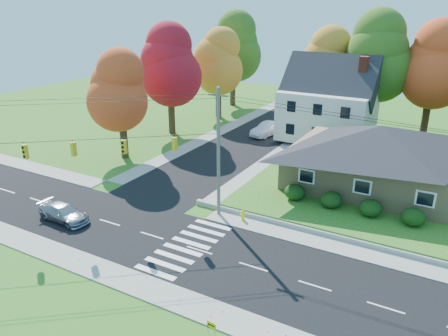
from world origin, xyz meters
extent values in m
plane|color=#3D7923|center=(0.00, 0.00, 0.00)|extent=(120.00, 120.00, 0.00)
cube|color=black|center=(0.00, 0.00, 0.01)|extent=(90.00, 8.00, 0.02)
cube|color=black|center=(-8.00, 26.00, 0.01)|extent=(8.00, 44.00, 0.02)
cube|color=#9C9A90|center=(0.00, 5.00, 0.04)|extent=(90.00, 2.00, 0.08)
cube|color=#9C9A90|center=(0.00, -5.00, 0.04)|extent=(90.00, 2.00, 0.08)
cube|color=#3D7923|center=(13.00, 21.00, 0.25)|extent=(30.00, 30.00, 0.50)
cube|color=tan|center=(8.00, 16.00, 2.10)|extent=(14.00, 10.00, 3.20)
pyramid|color=#26262B|center=(8.00, 16.00, 4.80)|extent=(14.60, 10.60, 2.20)
cube|color=silver|center=(0.00, 28.00, 3.30)|extent=(10.00, 8.00, 5.60)
pyramid|color=#26262B|center=(0.00, 28.00, 7.30)|extent=(10.40, 8.40, 2.40)
cube|color=brown|center=(3.50, 28.00, 5.30)|extent=(0.90, 0.90, 9.60)
ellipsoid|color=#163A10|center=(3.00, 9.80, 1.14)|extent=(1.70, 1.70, 1.27)
ellipsoid|color=#163A10|center=(6.00, 9.80, 1.14)|extent=(1.70, 1.70, 1.27)
ellipsoid|color=#163A10|center=(9.00, 9.80, 1.14)|extent=(1.70, 1.70, 1.27)
ellipsoid|color=#163A10|center=(12.00, 9.80, 1.14)|extent=(1.70, 1.70, 1.27)
cylinder|color=#666059|center=(-1.50, 5.20, 5.00)|extent=(0.26, 0.26, 10.00)
cube|color=#666059|center=(-1.50, 5.20, 9.40)|extent=(1.60, 0.12, 0.12)
cube|color=gold|center=(-12.00, -3.20, 5.95)|extent=(0.34, 0.26, 1.00)
cube|color=gold|center=(-9.50, -1.20, 5.95)|extent=(0.26, 0.34, 1.00)
cube|color=gold|center=(-6.80, 0.95, 5.95)|extent=(0.34, 0.26, 1.00)
cube|color=gold|center=(-4.00, 3.20, 5.95)|extent=(0.26, 0.34, 1.00)
cylinder|color=black|center=(-8.00, 0.00, 6.60)|extent=(13.02, 10.43, 0.04)
cylinder|color=#3F2A19|center=(-2.00, 34.00, 3.20)|extent=(0.80, 0.80, 5.40)
sphere|color=orange|center=(-2.00, 34.00, 7.10)|extent=(6.72, 6.72, 6.72)
sphere|color=orange|center=(-2.00, 34.00, 8.78)|extent=(5.91, 5.91, 5.91)
sphere|color=orange|center=(-2.00, 34.00, 10.46)|extent=(5.11, 5.11, 5.11)
cylinder|color=#3F2A19|center=(4.00, 33.00, 3.65)|extent=(0.86, 0.86, 6.30)
sphere|color=#3B661C|center=(4.00, 33.00, 8.20)|extent=(7.84, 7.84, 7.84)
sphere|color=#3B661C|center=(4.00, 33.00, 10.16)|extent=(6.90, 6.90, 6.90)
sphere|color=#3B661C|center=(4.00, 33.00, 12.12)|extent=(5.96, 5.96, 5.96)
cylinder|color=#3F2A19|center=(10.00, 34.00, 3.43)|extent=(0.83, 0.83, 5.85)
sphere|color=#DD461E|center=(10.00, 34.00, 7.65)|extent=(7.28, 7.28, 7.28)
sphere|color=#DD461E|center=(10.00, 34.00, 9.47)|extent=(6.41, 6.41, 6.41)
sphere|color=#DD461E|center=(10.00, 34.00, 11.29)|extent=(5.53, 5.53, 5.53)
cylinder|color=#3F2A19|center=(-17.00, 12.00, 2.48)|extent=(0.77, 0.77, 4.95)
sphere|color=#DD461E|center=(-17.00, 12.00, 6.05)|extent=(6.16, 6.16, 6.16)
sphere|color=#DD461E|center=(-17.00, 12.00, 7.59)|extent=(5.42, 5.42, 5.42)
sphere|color=#DD461E|center=(-17.00, 12.00, 9.13)|extent=(4.68, 4.68, 4.68)
cylinder|color=#3F2A19|center=(-18.00, 22.00, 2.93)|extent=(0.83, 0.83, 5.85)
sphere|color=#AC151F|center=(-18.00, 22.00, 7.15)|extent=(7.28, 7.28, 7.28)
sphere|color=#AC151F|center=(-18.00, 22.00, 8.97)|extent=(6.41, 6.41, 6.41)
sphere|color=#AC151F|center=(-18.00, 22.00, 10.79)|extent=(5.53, 5.53, 5.53)
cylinder|color=#3F2A19|center=(-17.00, 32.00, 2.70)|extent=(0.80, 0.80, 5.40)
sphere|color=orange|center=(-17.00, 32.00, 6.60)|extent=(6.72, 6.72, 6.72)
sphere|color=orange|center=(-17.00, 32.00, 8.28)|extent=(5.91, 5.91, 5.91)
sphere|color=orange|center=(-17.00, 32.00, 9.96)|extent=(5.11, 5.11, 5.11)
cylinder|color=#3F2A19|center=(-19.00, 40.00, 3.15)|extent=(0.86, 0.86, 6.30)
sphere|color=#3B661C|center=(-19.00, 40.00, 7.70)|extent=(7.84, 7.84, 7.84)
sphere|color=#3B661C|center=(-19.00, 40.00, 9.66)|extent=(6.90, 6.90, 6.90)
sphere|color=#3B661C|center=(-19.00, 40.00, 11.62)|extent=(5.96, 5.96, 5.96)
imported|color=#9194A2|center=(-11.20, -1.44, 0.66)|extent=(4.49, 2.00, 1.28)
imported|color=silver|center=(-6.96, 26.81, 0.85)|extent=(3.00, 5.31, 1.66)
cylinder|color=#EFED00|center=(0.58, 5.24, 0.05)|extent=(0.38, 0.38, 0.10)
cylinder|color=#EFED00|center=(0.58, 5.24, 0.36)|extent=(0.25, 0.25, 0.57)
sphere|color=#EFED00|center=(0.58, 5.24, 0.71)|extent=(0.27, 0.27, 0.27)
cylinder|color=#EFED00|center=(0.58, 5.24, 0.47)|extent=(0.48, 0.27, 0.13)
cylinder|color=black|center=(4.52, -6.31, 0.23)|extent=(0.02, 0.02, 0.46)
cylinder|color=black|center=(4.93, -6.31, 0.23)|extent=(0.02, 0.02, 0.46)
cube|color=#DBC209|center=(4.72, -6.31, 0.51)|extent=(0.55, 0.09, 0.37)
camera|label=1|loc=(13.86, -21.26, 15.58)|focal=35.00mm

